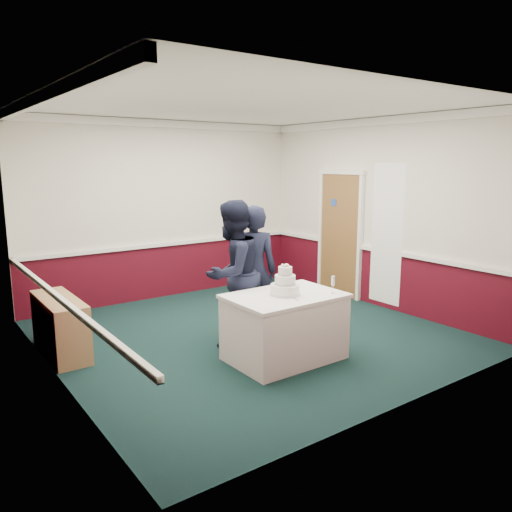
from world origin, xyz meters
TOP-DOWN VIEW (x-y plane):
  - ground at (0.00, 0.00)m, footprint 5.00×5.00m
  - room_shell at (0.08, 0.61)m, footprint 5.00×5.00m
  - sideboard at (-2.28, 0.78)m, footprint 0.41×1.20m
  - cake_table at (-0.17, -0.93)m, footprint 1.32×0.92m
  - wedding_cake at (-0.17, -0.93)m, footprint 0.35×0.35m
  - cake_knife at (-0.20, -1.13)m, footprint 0.07×0.22m
  - champagne_flute at (0.33, -1.21)m, footprint 0.05×0.05m
  - person_man at (-0.39, -0.15)m, footprint 1.09×0.97m
  - person_woman at (0.00, -0.05)m, footprint 0.77×0.69m

SIDE VIEW (x-z plane):
  - ground at x=0.00m, z-range 0.00..0.00m
  - sideboard at x=-2.28m, z-range 0.00..0.70m
  - cake_table at x=-0.17m, z-range 0.01..0.80m
  - cake_knife at x=-0.20m, z-range 0.79..0.79m
  - person_woman at x=0.00m, z-range 0.00..1.77m
  - wedding_cake at x=-0.17m, z-range 0.72..1.08m
  - person_man at x=-0.39m, z-range 0.00..1.85m
  - champagne_flute at x=0.33m, z-range 0.83..1.03m
  - room_shell at x=0.08m, z-range 0.47..3.47m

